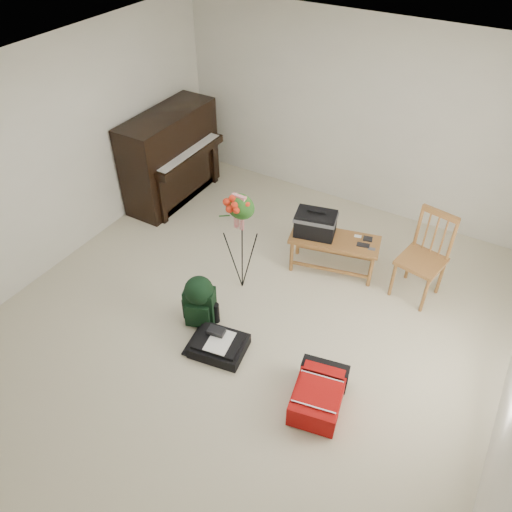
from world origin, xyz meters
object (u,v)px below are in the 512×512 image
Objects in this scene: bench at (323,227)px; red_suitcase at (321,391)px; green_backpack at (199,299)px; flower_stand at (241,243)px; piano at (171,158)px; black_duffel at (219,345)px; dining_chair at (423,258)px.

bench is 1.98m from red_suitcase.
flower_stand is at bearing 63.62° from green_backpack.
piano reaches higher than black_duffel.
green_backpack is (-1.49, 0.25, 0.19)m from red_suitcase.
flower_stand is (-0.30, 0.92, 0.55)m from black_duffel.
bench is 1.01m from flower_stand.
red_suitcase is (-0.32, -1.86, -0.36)m from dining_chair.
dining_chair is at bearing 21.83° from green_backpack.
dining_chair is 2.37m from black_duffel.
piano is 2.45m from bench.
flower_stand is (0.08, 0.70, 0.29)m from green_backpack.
dining_chair is 1.96m from flower_stand.
dining_chair reaches higher than black_duffel.
green_backpack is at bearing 139.89° from black_duffel.
bench reaches higher than green_backpack.
green_backpack is 0.76m from flower_stand.
dining_chair reaches higher than green_backpack.
bench is 0.85× the size of flower_stand.
flower_stand is (1.84, -1.14, 0.03)m from piano.
bench is at bearing 103.78° from red_suitcase.
dining_chair is 1.47× the size of red_suitcase.
green_backpack is at bearing -127.56° from dining_chair.
black_duffel is 0.51m from green_backpack.
dining_chair reaches higher than red_suitcase.
green_backpack is at bearing -46.28° from piano.
bench is at bearing 46.05° from green_backpack.
dining_chair is 0.80× the size of flower_stand.
black_duffel is (-1.12, 0.02, -0.06)m from red_suitcase.
red_suitcase is at bearing -78.32° from bench.
piano is 1.45× the size of dining_chair.
dining_chair is at bearing 29.36° from flower_stand.
red_suitcase is at bearing -32.14° from flower_stand.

